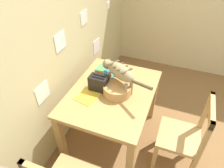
# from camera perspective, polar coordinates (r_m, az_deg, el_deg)

# --- Properties ---
(wall_rear) EXTENTS (4.77, 0.11, 2.50)m
(wall_rear) POSITION_cam_1_polar(r_m,az_deg,el_deg) (2.11, -17.57, 10.13)
(wall_rear) COLOR beige
(wall_rear) RESTS_ON ground_plane
(dining_table) EXTENTS (1.13, 0.87, 0.75)m
(dining_table) POSITION_cam_1_polar(r_m,az_deg,el_deg) (2.29, -0.00, -3.82)
(dining_table) COLOR tan
(dining_table) RESTS_ON ground_plane
(cat) EXTENTS (0.39, 0.62, 0.32)m
(cat) POSITION_cam_1_polar(r_m,az_deg,el_deg) (2.12, 2.00, 3.34)
(cat) COLOR #9B845C
(cat) RESTS_ON dining_table
(saucer_bowl) EXTENTS (0.17, 0.17, 0.04)m
(saucer_bowl) POSITION_cam_1_polar(r_m,az_deg,el_deg) (2.37, -1.27, 1.40)
(saucer_bowl) COLOR teal
(saucer_bowl) RESTS_ON dining_table
(coffee_mug) EXTENTS (0.13, 0.09, 0.08)m
(coffee_mug) POSITION_cam_1_polar(r_m,az_deg,el_deg) (2.33, -1.26, 2.63)
(coffee_mug) COLOR #2C7EBD
(coffee_mug) RESTS_ON saucer_bowl
(magazine) EXTENTS (0.32, 0.26, 0.01)m
(magazine) POSITION_cam_1_polar(r_m,az_deg,el_deg) (2.19, -6.27, -2.94)
(magazine) COLOR gold
(magazine) RESTS_ON dining_table
(book_stack) EXTENTS (0.16, 0.13, 0.04)m
(book_stack) POSITION_cam_1_polar(r_m,az_deg,el_deg) (2.55, -2.69, 4.32)
(book_stack) COLOR red
(book_stack) RESTS_ON dining_table
(wicker_basket) EXTENTS (0.30, 0.30, 0.11)m
(wicker_basket) POSITION_cam_1_polar(r_m,az_deg,el_deg) (2.16, 1.44, -1.49)
(wicker_basket) COLOR tan
(wicker_basket) RESTS_ON dining_table
(toaster) EXTENTS (0.12, 0.20, 0.18)m
(toaster) POSITION_cam_1_polar(r_m,az_deg,el_deg) (2.20, -3.67, 0.23)
(toaster) COLOR black
(toaster) RESTS_ON dining_table
(wooden_chair_far) EXTENTS (0.42, 0.42, 0.94)m
(wooden_chair_far) POSITION_cam_1_polar(r_m,az_deg,el_deg) (2.30, 19.09, -13.48)
(wooden_chair_far) COLOR tan
(wooden_chair_far) RESTS_ON ground_plane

